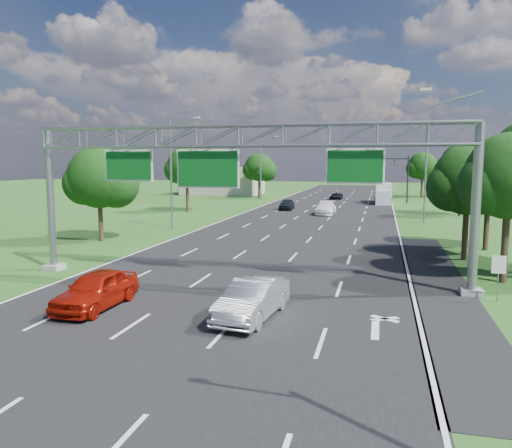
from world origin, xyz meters
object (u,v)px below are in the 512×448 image
(sign_gantry, at_px, (242,148))
(red_coupe, at_px, (96,290))
(regulatory_sign, at_px, (499,269))
(traffic_signal, at_px, (384,168))
(silver_sedan, at_px, (252,299))
(box_truck, at_px, (383,194))

(sign_gantry, relative_size, red_coupe, 5.00)
(regulatory_sign, relative_size, red_coupe, 0.45)
(red_coupe, bearing_deg, traffic_signal, 80.01)
(sign_gantry, height_order, red_coupe, sign_gantry)
(traffic_signal, height_order, red_coupe, traffic_signal)
(red_coupe, bearing_deg, silver_sedan, 3.71)
(traffic_signal, distance_m, box_truck, 3.90)
(silver_sedan, bearing_deg, red_coupe, -170.95)
(red_coupe, xyz_separation_m, box_truck, (11.96, 58.13, 0.61))
(sign_gantry, height_order, box_truck, sign_gantry)
(box_truck, bearing_deg, sign_gantry, -99.51)
(sign_gantry, distance_m, box_truck, 52.74)
(sign_gantry, bearing_deg, box_truck, 82.09)
(regulatory_sign, xyz_separation_m, silver_sedan, (-10.00, -4.88, -0.72))
(regulatory_sign, bearing_deg, traffic_signal, 95.20)
(box_truck, bearing_deg, silver_sedan, -96.68)
(red_coupe, bearing_deg, sign_gantry, 53.86)
(silver_sedan, distance_m, box_truck, 58.08)
(sign_gantry, height_order, regulatory_sign, sign_gantry)
(box_truck, bearing_deg, red_coupe, -103.22)
(sign_gantry, relative_size, box_truck, 3.00)
(regulatory_sign, distance_m, silver_sedan, 11.15)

